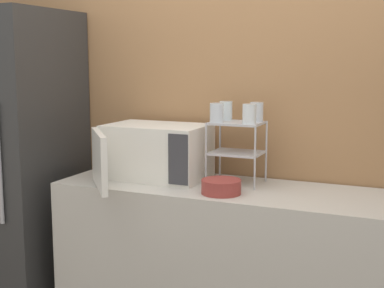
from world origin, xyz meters
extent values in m
cube|color=#9E7047|center=(0.00, 0.61, 1.30)|extent=(8.00, 0.06, 2.60)
cube|color=#B7B2A8|center=(0.00, 0.29, 0.46)|extent=(1.86, 0.57, 0.92)
cube|color=silver|center=(-0.47, 0.35, 1.07)|extent=(0.54, 0.36, 0.29)
cube|color=#B7B2A8|center=(-0.53, 0.17, 1.07)|extent=(0.39, 0.01, 0.25)
cube|color=#333338|center=(-0.26, 0.17, 1.07)|extent=(0.11, 0.01, 0.26)
cube|color=silver|center=(-0.62, 0.00, 1.07)|extent=(0.29, 0.35, 0.28)
cylinder|color=#B2B2B7|center=(-0.16, 0.28, 1.08)|extent=(0.01, 0.01, 0.33)
cylinder|color=#B2B2B7|center=(0.11, 0.28, 1.08)|extent=(0.01, 0.01, 0.33)
cylinder|color=#B2B2B7|center=(-0.16, 0.49, 1.08)|extent=(0.01, 0.01, 0.33)
cylinder|color=#B2B2B7|center=(0.11, 0.49, 1.08)|extent=(0.01, 0.01, 0.33)
cube|color=#B2B2B7|center=(-0.03, 0.38, 1.08)|extent=(0.26, 0.21, 0.01)
cube|color=#B2B2B7|center=(-0.03, 0.38, 1.24)|extent=(0.26, 0.21, 0.01)
cylinder|color=silver|center=(-0.11, 0.32, 1.30)|extent=(0.07, 0.07, 0.10)
cylinder|color=silver|center=(0.06, 0.45, 1.30)|extent=(0.07, 0.07, 0.10)
cylinder|color=silver|center=(0.06, 0.33, 1.30)|extent=(0.07, 0.07, 0.10)
cylinder|color=silver|center=(-0.11, 0.45, 1.30)|extent=(0.07, 0.07, 0.10)
cylinder|color=maroon|center=(-0.02, 0.15, 0.92)|extent=(0.11, 0.11, 0.01)
cylinder|color=maroon|center=(-0.02, 0.15, 0.95)|extent=(0.19, 0.19, 0.07)
cube|color=#2D2D2D|center=(-1.38, 0.25, 0.92)|extent=(0.64, 0.65, 1.85)
camera|label=1|loc=(0.86, -2.23, 1.56)|focal=50.00mm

